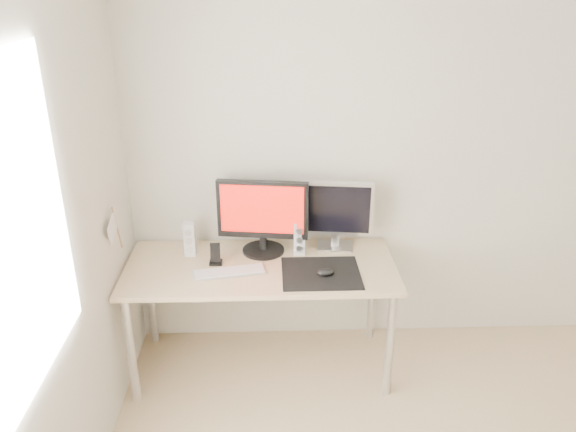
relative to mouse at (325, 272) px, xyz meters
name	(u,v)px	position (x,y,z in m)	size (l,w,h in m)	color
wall_back	(409,160)	(0.56, 0.51, 0.50)	(3.50, 3.50, 0.00)	silver
wall_left	(1,330)	(-1.19, -1.24, 0.50)	(3.50, 3.50, 0.00)	silver
mousepad	(321,273)	(-0.02, 0.03, -0.02)	(0.45, 0.40, 0.00)	black
mouse	(325,272)	(0.00, 0.00, 0.00)	(0.10, 0.06, 0.04)	black
desk	(261,276)	(-0.37, 0.14, -0.10)	(1.60, 0.70, 0.73)	#D1B587
main_monitor	(263,214)	(-0.35, 0.31, 0.23)	(0.55, 0.29, 0.47)	black
second_monitor	(336,212)	(0.10, 0.36, 0.22)	(0.45, 0.19, 0.43)	#B6B7B9
speaker_left	(190,239)	(-0.80, 0.29, 0.09)	(0.07, 0.08, 0.21)	silver
speaker_right	(299,237)	(-0.13, 0.29, 0.09)	(0.07, 0.08, 0.21)	white
keyboard	(229,272)	(-0.55, 0.05, -0.01)	(0.43, 0.19, 0.02)	#AFAFB1
phone_dock	(216,258)	(-0.64, 0.17, 0.02)	(0.08, 0.06, 0.14)	black
pennant	(114,228)	(-1.16, 0.00, 0.30)	(0.01, 0.23, 0.29)	#A57F54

